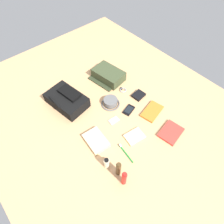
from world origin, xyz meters
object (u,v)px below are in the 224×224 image
Objects in this scene: cologne_bottle at (118,169)px; media_player at (114,120)px; backpack at (67,100)px; lotion_bottle at (107,163)px; wristwatch at (123,90)px; paperback_novel at (171,132)px; toiletry_pouch at (108,75)px; wallet at (139,96)px; cell_phone at (129,110)px; sunscreen_spray at (124,178)px; folded_towel at (96,140)px; travel_guidebook at (152,111)px; bucket_hat at (111,102)px; notepad at (135,136)px; toothbrush at (125,152)px.

media_player is at bearing -37.34° from cologne_bottle.
backpack is 3.33× the size of lotion_bottle.
paperback_novel is at bearing 177.47° from wristwatch.
toiletry_pouch is 3.66× the size of media_player.
cologne_bottle reaches higher than wallet.
cell_phone is at bearing -91.25° from media_player.
backpack is 1.20× the size of toiletry_pouch.
backpack is 0.48m from toiletry_pouch.
cell_phone is at bearing 14.04° from paperback_novel.
sunscreen_spray is 0.86m from wristwatch.
wristwatch is 0.59m from folded_towel.
media_player is (0.26, -0.30, -0.05)m from lotion_bottle.
sunscreen_spray is 1.53× the size of wallet.
travel_guidebook is 0.35m from media_player.
media_player is (0.43, -0.29, -0.08)m from sunscreen_spray.
bucket_hat is at bearing 17.33° from paperback_novel.
media_player is 0.36m from wallet.
bucket_hat is (-0.25, -0.29, -0.03)m from backpack.
lotion_bottle is at bearing 131.39° from media_player.
wallet is (0.20, -0.04, 0.00)m from travel_guidebook.
lotion_bottle is (-0.68, 0.59, 0.01)m from toiletry_pouch.
cell_phone is at bearing 149.63° from wristwatch.
paperback_novel is (0.03, -0.55, -0.07)m from sunscreen_spray.
travel_guidebook is 1.53× the size of notepad.
notepad is at bearing -71.62° from toothbrush.
paperback_novel is (-0.81, 0.02, -0.04)m from toiletry_pouch.
lotion_bottle is at bearing 128.40° from wristwatch.
lotion_bottle is at bearing 100.69° from travel_guidebook.
travel_guidebook is (0.24, -0.04, -0.00)m from paperback_novel.
cell_phone is at bearing -25.06° from notepad.
paperback_novel is at bearing -86.39° from sunscreen_spray.
bucket_hat is 0.39m from notepad.
lotion_bottle is at bearing 170.83° from backpack.
cell_phone is (-0.42, 0.12, -0.04)m from toiletry_pouch.
travel_guidebook is at bearing -115.48° from media_player.
toothbrush is (0.15, -0.16, -0.07)m from sunscreen_spray.
notepad is at bearing 123.95° from wallet.
paperback_novel is at bearing -162.67° from bucket_hat.
backpack reaches higher than bucket_hat.
folded_towel reaches higher than paperback_novel.
wallet is (-0.10, -0.26, -0.01)m from bucket_hat.
wallet is at bearing -41.20° from notepad.
lotion_bottle is 0.40m from media_player.
backpack is at bearing 67.21° from wristwatch.
cell_phone is 0.41m from folded_towel.
toiletry_pouch is 1.02m from sunscreen_spray.
bucket_hat reaches higher than folded_towel.
paperback_novel reaches higher than media_player.
paperback_novel is 1.07× the size of folded_towel.
sunscreen_spray is at bearing 173.50° from backpack.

